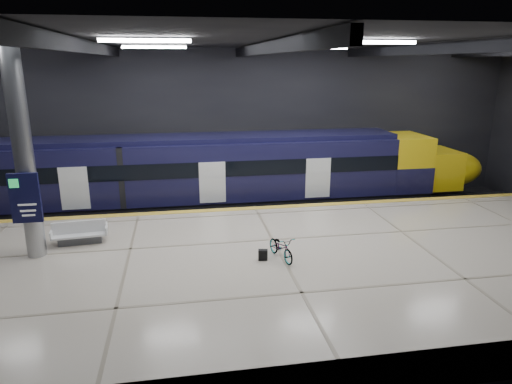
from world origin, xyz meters
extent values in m
plane|color=black|center=(0.00, 0.00, 0.00)|extent=(30.00, 30.00, 0.00)
cube|color=black|center=(0.00, 8.00, 4.00)|extent=(30.00, 0.10, 8.00)
cube|color=black|center=(0.00, -8.00, 4.00)|extent=(30.00, 0.10, 8.00)
cube|color=black|center=(0.00, 0.00, 8.00)|extent=(30.00, 16.00, 0.10)
cube|color=black|center=(-6.00, 0.00, 7.75)|extent=(0.25, 16.00, 0.40)
cube|color=black|center=(0.00, 0.00, 7.75)|extent=(0.25, 16.00, 0.40)
cube|color=black|center=(6.00, 0.00, 7.75)|extent=(0.25, 16.00, 0.40)
cube|color=white|center=(-4.00, -2.00, 7.88)|extent=(2.60, 0.18, 0.10)
cube|color=white|center=(3.00, -2.00, 7.88)|extent=(2.60, 0.18, 0.10)
cube|color=white|center=(-4.00, 4.00, 7.88)|extent=(2.60, 0.18, 0.10)
cube|color=white|center=(3.00, 4.00, 7.88)|extent=(2.60, 0.18, 0.10)
cube|color=white|center=(10.00, 4.00, 7.88)|extent=(2.60, 0.18, 0.10)
cube|color=beige|center=(0.00, -2.50, 0.55)|extent=(30.00, 11.00, 1.10)
cube|color=gold|center=(0.00, 2.75, 1.11)|extent=(30.00, 0.40, 0.01)
cube|color=gray|center=(0.00, 4.78, 0.08)|extent=(30.00, 0.08, 0.16)
cube|color=gray|center=(0.00, 6.22, 0.08)|extent=(30.00, 0.08, 0.16)
cube|color=black|center=(-4.76, 5.50, 0.55)|extent=(24.00, 2.58, 0.80)
cube|color=black|center=(-4.76, 5.50, 2.33)|extent=(24.00, 2.80, 2.75)
cube|color=black|center=(-4.76, 5.50, 3.82)|extent=(24.00, 2.30, 0.24)
cube|color=black|center=(-4.76, 4.09, 2.60)|extent=(24.00, 0.04, 0.70)
cube|color=white|center=(-1.76, 4.08, 2.00)|extent=(1.20, 0.05, 1.90)
cube|color=yellow|center=(8.24, 5.50, 2.33)|extent=(2.00, 2.80, 2.75)
ellipsoid|color=yellow|center=(10.84, 5.50, 1.85)|extent=(3.60, 2.52, 1.90)
cube|color=black|center=(8.54, 5.50, 2.50)|extent=(1.60, 2.38, 0.80)
cube|color=#595B60|center=(-6.79, -0.16, 1.24)|extent=(1.49, 0.60, 0.27)
cube|color=white|center=(-6.79, -0.16, 1.44)|extent=(1.88, 0.95, 0.07)
cube|color=white|center=(-6.79, -0.16, 1.70)|extent=(1.81, 0.25, 0.45)
cube|color=white|center=(-7.69, -0.25, 1.55)|extent=(0.13, 0.77, 0.27)
cube|color=white|center=(-5.89, -0.06, 1.55)|extent=(0.13, 0.77, 0.27)
imported|color=#99999E|center=(-0.07, -2.67, 1.50)|extent=(0.92, 1.60, 0.80)
cube|color=black|center=(-0.67, -2.67, 1.28)|extent=(0.33, 0.23, 0.35)
cylinder|color=#9EA0A5|center=(-8.00, -1.00, 4.55)|extent=(0.60, 0.60, 6.90)
cube|color=#0E0F36|center=(-8.00, -1.42, 3.20)|extent=(0.90, 0.12, 1.60)
camera|label=1|loc=(-3.18, -16.06, 7.28)|focal=32.00mm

